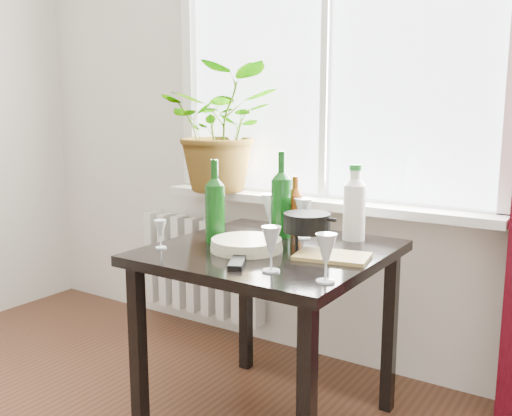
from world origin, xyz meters
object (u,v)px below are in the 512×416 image
Objects in this scene: cutting_board at (332,256)px; wine_bottle_right at (281,194)px; wineglass_far_right at (326,258)px; tv_remote at (238,262)px; wineglass_front_left at (161,234)px; plate_stack at (247,244)px; wineglass_front_right at (271,249)px; potted_plant at (223,128)px; wineglass_back_left at (270,214)px; wine_bottle_left at (215,200)px; fondue_pot at (307,231)px; radiator at (202,266)px; bottle_amber at (295,206)px; wineglass_back_center at (303,218)px; cleaning_bottle at (355,201)px; table at (270,271)px.

wine_bottle_right is at bearing 149.62° from cutting_board.
tv_remote is at bearing 177.51° from wineglass_far_right.
wineglass_front_left is 0.38m from tv_remote.
plate_stack is (-0.43, 0.19, -0.06)m from wineglass_far_right.
wineglass_front_right is at bearing -3.46° from wineglass_front_left.
potted_plant reaches higher than plate_stack.
wineglass_back_left is 0.49m from wineglass_front_left.
wine_bottle_left is 2.18× the size of wineglass_front_right.
wineglass_front_right is 0.34m from fondue_pot.
plate_stack reaches higher than radiator.
wine_bottle_right is at bearing -32.19° from potted_plant.
wine_bottle_left is 0.26m from wineglass_front_left.
bottle_amber is at bearing -26.93° from potted_plant.
bottle_amber is at bearing 51.73° from wine_bottle_right.
wineglass_back_center is at bearing 50.17° from wineglass_front_left.
radiator is 0.83m from potted_plant.
fondue_pot is (0.10, -0.15, -0.02)m from wineglass_back_center.
fondue_pot is at bearing -30.18° from radiator.
wineglass_front_right is 0.50m from wineglass_back_center.
cleaning_bottle reaches higher than wineglass_back_left.
potted_plant is 0.91m from wineglass_front_left.
wineglass_back_left is 0.45m from cutting_board.
wine_bottle_left is at bearing -116.06° from wineglass_back_left.
plate_stack is at bearing -47.55° from potted_plant.
wineglass_far_right reaches higher than plate_stack.
potted_plant reaches higher than wineglass_front_left.
radiator is 1.04m from bottle_amber.
table is 0.29m from cutting_board.
wineglass_back_left is at bearing 63.94° from wine_bottle_left.
radiator is 2.18× the size of wine_bottle_right.
wine_bottle_left reaches higher than tv_remote.
wineglass_far_right is at bearing -2.83° from wineglass_front_left.
radiator is 1.09m from table.
wineglass_back_center is (-0.14, 0.48, 0.01)m from wineglass_front_right.
wineglass_far_right is at bearing -54.54° from wineglass_back_center.
wine_bottle_left reaches higher than wineglass_back_center.
bottle_amber reaches higher than fondue_pot.
cleaning_bottle is (0.24, 0.07, 0.03)m from bottle_amber.
wineglass_back_center is at bearing -26.82° from potted_plant.
cleaning_bottle reaches higher than fondue_pot.
tv_remote is (0.38, -0.02, -0.05)m from wineglass_front_left.
table is 0.50m from wineglass_far_right.
bottle_amber is 0.34m from plate_stack.
wineglass_back_center is at bearing 81.88° from table.
wine_bottle_right is 1.40× the size of cutting_board.
wineglass_back_center is (0.05, -0.03, -0.04)m from bottle_amber.
plate_stack is (0.18, -0.04, -0.15)m from wine_bottle_left.
wineglass_front_right is at bearing -109.80° from cutting_board.
cutting_board is (0.05, -0.31, -0.15)m from cleaning_bottle.
bottle_amber is 0.93× the size of plate_stack.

